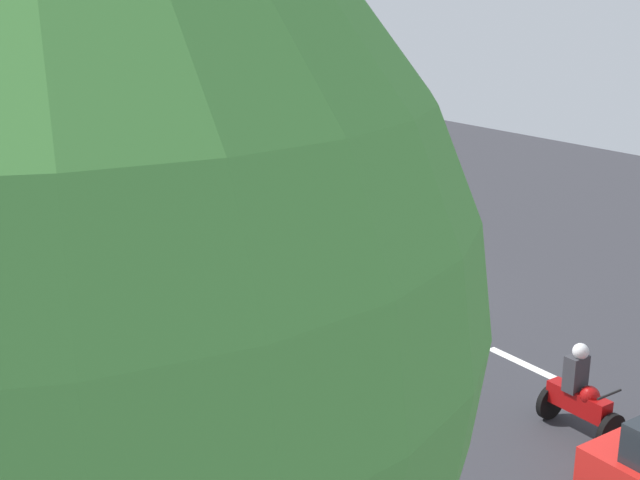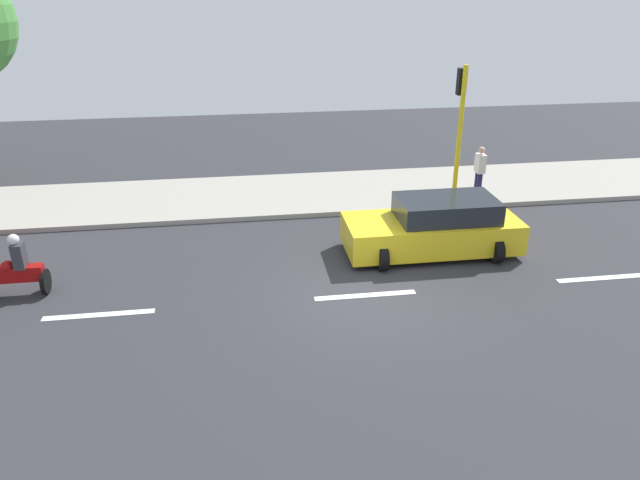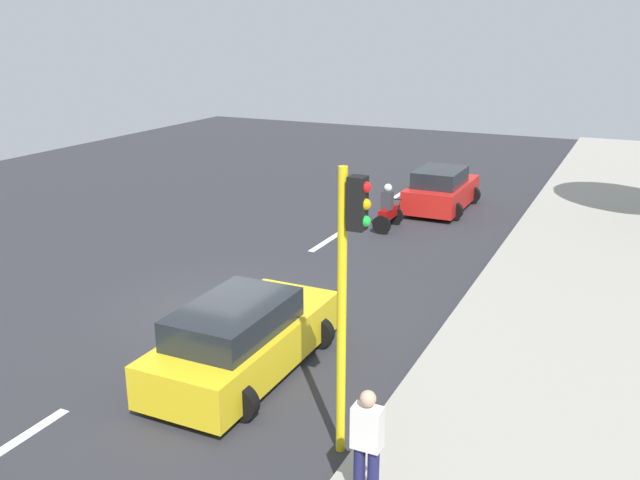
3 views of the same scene
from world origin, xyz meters
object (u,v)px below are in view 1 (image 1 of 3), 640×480
street_tree_south (60,313)px  motorcycle (580,396)px  traffic_light_corner (93,161)px  car_yellow_cab (228,245)px  pedestrian_near_signal (53,230)px

street_tree_south → motorcycle: bearing=-157.3°
motorcycle → street_tree_south: 10.99m
traffic_light_corner → street_tree_south: bearing=70.4°
car_yellow_cab → street_tree_south: bearing=59.5°
car_yellow_cab → traffic_light_corner: 3.85m
pedestrian_near_signal → motorcycle: bearing=108.8°
motorcycle → traffic_light_corner: bearing=-72.9°
traffic_light_corner → motorcycle: bearing=107.1°
pedestrian_near_signal → car_yellow_cab: bearing=143.4°
street_tree_south → traffic_light_corner: bearing=-109.6°
motorcycle → street_tree_south: size_ratio=0.21×
motorcycle → car_yellow_cab: bearing=-85.3°
street_tree_south → car_yellow_cab: bearing=-120.5°
pedestrian_near_signal → traffic_light_corner: size_ratio=0.38×
pedestrian_near_signal → street_tree_south: street_tree_south is taller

